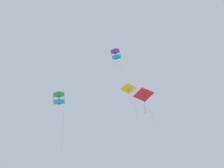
% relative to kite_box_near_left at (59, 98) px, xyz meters
% --- Properties ---
extents(kite_box_near_left, '(2.52, 2.17, 10.54)m').
position_rel_kite_box_near_left_xyz_m(kite_box_near_left, '(0.00, 0.00, 0.00)').
color(kite_box_near_left, green).
extents(kite_delta_low_drifter, '(2.74, 2.62, 7.56)m').
position_rel_kite_box_near_left_xyz_m(kite_delta_low_drifter, '(-8.50, 8.82, 1.63)').
color(kite_delta_low_drifter, yellow).
extents(kite_delta_highest, '(2.99, 3.33, 6.68)m').
position_rel_kite_box_near_left_xyz_m(kite_delta_highest, '(-12.00, 9.44, 1.20)').
color(kite_delta_highest, red).
extents(kite_box_mid_left, '(2.37, 2.27, 5.06)m').
position_rel_kite_box_near_left_xyz_m(kite_box_mid_left, '(-5.15, 9.08, 7.22)').
color(kite_box_mid_left, purple).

